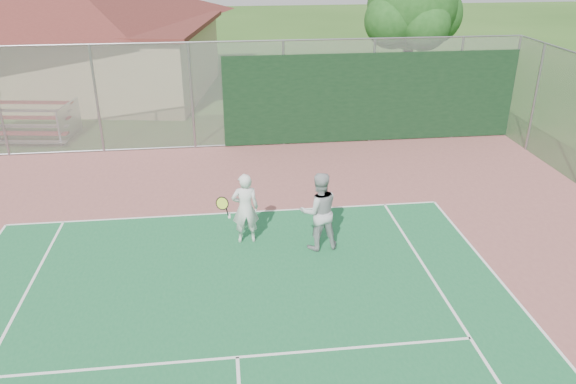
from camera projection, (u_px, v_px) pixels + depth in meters
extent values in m
cylinder|color=gray|center=(97.00, 100.00, 17.89)|extent=(0.08, 0.08, 3.50)
cylinder|color=gray|center=(192.00, 97.00, 18.22)|extent=(0.08, 0.08, 3.50)
cylinder|color=gray|center=(283.00, 94.00, 18.55)|extent=(0.08, 0.08, 3.50)
cylinder|color=gray|center=(372.00, 92.00, 18.88)|extent=(0.08, 0.08, 3.50)
cylinder|color=gray|center=(457.00, 89.00, 19.21)|extent=(0.08, 0.08, 3.50)
cylinder|color=gray|center=(513.00, 87.00, 19.43)|extent=(0.08, 0.08, 3.50)
cylinder|color=gray|center=(220.00, 42.00, 17.60)|extent=(20.00, 0.05, 0.05)
cylinder|color=gray|center=(225.00, 145.00, 19.03)|extent=(20.00, 0.05, 0.05)
cube|color=#999EA0|center=(223.00, 96.00, 18.33)|extent=(20.00, 0.02, 3.50)
cube|color=black|center=(372.00, 98.00, 18.92)|extent=(10.00, 0.04, 3.00)
cylinder|color=gray|center=(535.00, 98.00, 18.07)|extent=(0.08, 0.08, 3.50)
cube|color=tan|center=(69.00, 60.00, 25.02)|extent=(13.21, 9.94, 3.01)
cube|color=maroon|center=(63.00, 24.00, 24.37)|extent=(13.79, 10.52, 0.18)
cube|color=black|center=(100.00, 91.00, 21.77)|extent=(0.90, 0.06, 2.11)
cube|color=maroon|center=(20.00, 133.00, 19.16)|extent=(3.26, 0.76, 0.05)
cube|color=#B2B5BA|center=(19.00, 142.00, 19.01)|extent=(3.26, 0.73, 0.04)
cube|color=maroon|center=(24.00, 118.00, 19.54)|extent=(3.26, 0.76, 0.05)
cube|color=#B2B5BA|center=(22.00, 126.00, 19.39)|extent=(3.26, 0.73, 0.04)
cube|color=maroon|center=(27.00, 102.00, 19.92)|extent=(3.26, 0.76, 0.05)
cube|color=#B2B5BA|center=(26.00, 110.00, 19.77)|extent=(3.26, 0.73, 0.04)
cube|color=#B2B5BA|center=(69.00, 120.00, 19.78)|extent=(0.34, 1.94, 1.19)
cylinder|color=#321D12|center=(407.00, 66.00, 23.55)|extent=(0.40, 0.40, 3.15)
sphere|color=#1A4917|center=(412.00, 4.00, 22.53)|extent=(3.60, 3.60, 3.60)
sphere|color=#1A4917|center=(432.00, 14.00, 23.13)|extent=(2.47, 2.47, 2.47)
sphere|color=#1A4917|center=(393.00, 20.00, 22.26)|extent=(2.25, 2.25, 2.25)
sphere|color=#1A4917|center=(424.00, 25.00, 21.92)|extent=(2.02, 2.02, 2.02)
sphere|color=#1A4917|center=(397.00, 7.00, 23.40)|extent=(2.25, 2.25, 2.25)
imported|color=silver|center=(245.00, 209.00, 12.77)|extent=(0.62, 0.41, 1.69)
imported|color=#ADAFB2|center=(319.00, 212.00, 12.47)|extent=(0.96, 0.79, 1.83)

